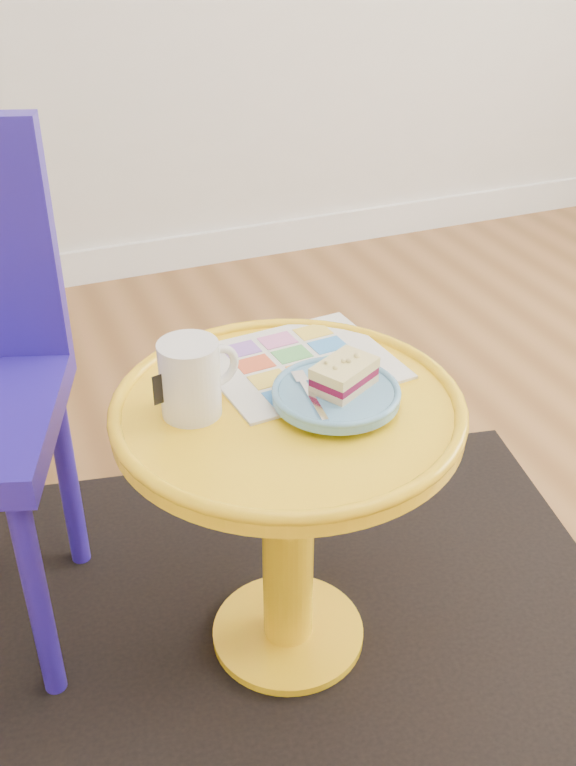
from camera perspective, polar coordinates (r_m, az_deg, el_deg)
name	(u,v)px	position (r m, az deg, el deg)	size (l,w,h in m)	color
rug	(288,636)	(1.67, 0.00, -16.55)	(1.30, 1.10, 0.01)	black
side_table	(288,479)	(1.41, 0.00, -6.47)	(0.55, 0.55, 0.52)	yellow
newspaper	(300,363)	(1.43, 0.78, 1.33)	(0.30, 0.26, 0.01)	silver
mug	(191,376)	(1.28, -6.48, 0.46)	(0.13, 0.09, 0.12)	silver
plate	(336,395)	(1.32, 3.24, -0.81)	(0.20, 0.20, 0.02)	#5A94BE
cake_slice	(344,375)	(1.31, 3.78, 0.54)	(0.12, 0.10, 0.04)	#D3BC8C
fork	(309,393)	(1.30, 1.43, -0.69)	(0.03, 0.14, 0.00)	silver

